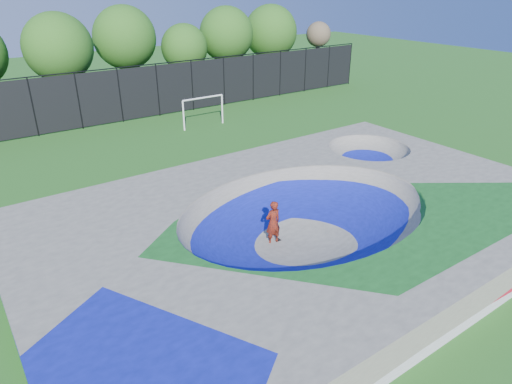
# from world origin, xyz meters

# --- Properties ---
(ground) EXTENTS (120.00, 120.00, 0.00)m
(ground) POSITION_xyz_m (0.00, 0.00, 0.00)
(ground) COLOR #1D5417
(ground) RESTS_ON ground
(skate_deck) EXTENTS (22.00, 14.00, 1.50)m
(skate_deck) POSITION_xyz_m (0.00, 0.00, 0.75)
(skate_deck) COLOR gray
(skate_deck) RESTS_ON ground
(skater) EXTENTS (0.70, 0.46, 1.89)m
(skater) POSITION_xyz_m (-1.33, 0.50, 0.95)
(skater) COLOR #B1270E
(skater) RESTS_ON ground
(skateboard) EXTENTS (0.79, 0.26, 0.05)m
(skateboard) POSITION_xyz_m (-1.33, 0.50, 0.03)
(skateboard) COLOR black
(skateboard) RESTS_ON ground
(soccer_goal) EXTENTS (3.30, 0.12, 2.18)m
(soccer_goal) POSITION_xyz_m (4.40, 16.40, 1.52)
(soccer_goal) COLOR silver
(soccer_goal) RESTS_ON ground
(fence) EXTENTS (48.09, 0.09, 4.04)m
(fence) POSITION_xyz_m (0.00, 21.00, 2.10)
(fence) COLOR black
(fence) RESTS_ON ground
(treeline) EXTENTS (51.87, 7.33, 7.97)m
(treeline) POSITION_xyz_m (-3.70, 26.17, 4.96)
(treeline) COLOR #4F3227
(treeline) RESTS_ON ground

